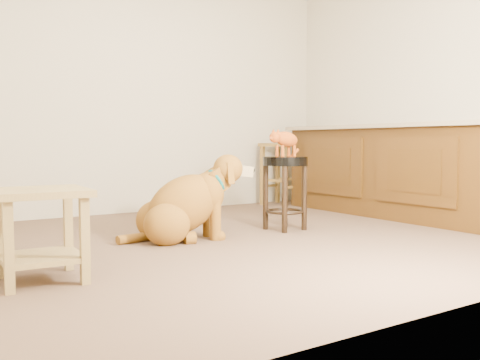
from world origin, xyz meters
TOP-DOWN VIEW (x-y plane):
  - floor at (0.00, 0.00)m, footprint 4.50×4.00m
  - room_shell at (0.00, 0.00)m, footprint 4.54×4.04m
  - cabinet_run at (1.94, 0.30)m, footprint 0.70×2.56m
  - padded_stool at (0.48, 0.18)m, footprint 0.39×0.39m
  - wood_stool at (1.60, 1.70)m, footprint 0.51×0.51m
  - side_table at (-1.70, -0.46)m, footprint 0.51×0.51m
  - golden_retriever at (-0.48, 0.21)m, footprint 1.10×0.60m
  - tabby_kitten at (0.47, 0.18)m, footprint 0.41×0.19m

SIDE VIEW (x-z plane):
  - floor at x=0.00m, z-range -0.01..0.01m
  - golden_retriever at x=-0.48m, z-range -0.09..0.62m
  - side_table at x=-1.70m, z-range 0.08..0.59m
  - wood_stool at x=1.60m, z-range 0.02..0.77m
  - cabinet_run at x=1.94m, z-range -0.03..0.91m
  - padded_stool at x=0.48m, z-range 0.13..0.77m
  - tabby_kitten at x=0.47m, z-range 0.65..0.91m
  - room_shell at x=0.00m, z-range 0.37..2.99m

